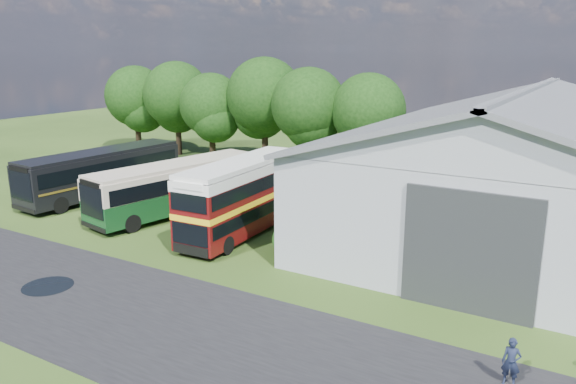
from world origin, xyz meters
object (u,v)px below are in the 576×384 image
Objects in this scene: bus_green_single at (177,187)px; storage_shed at (523,160)px; bus_maroon_double at (243,197)px; bus_dark_single at (102,172)px; visitor_a at (511,363)px.

storage_shed is at bearing 31.60° from bus_green_single.
storage_shed is 15.87m from bus_maroon_double.
bus_dark_single reaches higher than visitor_a.
storage_shed is 2.04× the size of bus_green_single.
bus_dark_single is (-7.31, 0.45, 0.03)m from bus_green_single.
storage_shed is at bearing 96.75° from visitor_a.
storage_shed is 2.50× the size of bus_maroon_double.
storage_shed reaches higher than visitor_a.
bus_green_single is 23.63m from visitor_a.
bus_green_single is at bearing 1.03° from bus_dark_single.
storage_shed reaches higher than bus_maroon_double.
bus_maroon_double is at bearing -147.73° from storage_shed.
bus_green_single is 7.71× the size of visitor_a.
storage_shed reaches higher than bus_dark_single.
storage_shed is 20.72m from bus_green_single.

